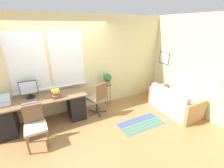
% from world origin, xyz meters
% --- Properties ---
extents(ground_plane, '(14.00, 14.00, 0.00)m').
position_xyz_m(ground_plane, '(0.00, 0.00, 0.00)').
color(ground_plane, '#9E7042').
extents(wall_back_with_window, '(9.00, 0.12, 2.70)m').
position_xyz_m(wall_back_with_window, '(-0.02, 0.74, 1.36)').
color(wall_back_with_window, beige).
rests_on(wall_back_with_window, ground_plane).
extents(wall_right_with_picture, '(0.08, 9.00, 2.70)m').
position_xyz_m(wall_right_with_picture, '(3.24, 0.00, 1.35)').
color(wall_right_with_picture, beige).
rests_on(wall_right_with_picture, ground_plane).
extents(desk, '(2.10, 0.66, 0.75)m').
position_xyz_m(desk, '(-0.68, 0.33, 0.40)').
color(desk, brown).
rests_on(desk, ground_plane).
extents(laptop, '(0.32, 0.30, 0.20)m').
position_xyz_m(laptop, '(-1.48, 0.40, 0.80)').
color(laptop, '#B7B7BC').
rests_on(laptop, desk).
extents(monitor, '(0.39, 0.22, 0.43)m').
position_xyz_m(monitor, '(-0.92, 0.51, 0.96)').
color(monitor, black).
rests_on(monitor, desk).
extents(keyboard, '(0.33, 0.15, 0.02)m').
position_xyz_m(keyboard, '(-0.94, 0.21, 0.76)').
color(keyboard, slate).
rests_on(keyboard, desk).
extents(mouse, '(0.04, 0.06, 0.03)m').
position_xyz_m(mouse, '(-0.70, 0.21, 0.77)').
color(mouse, slate).
rests_on(mouse, desk).
extents(book_stack, '(0.21, 0.19, 0.21)m').
position_xyz_m(book_stack, '(-0.35, 0.21, 0.85)').
color(book_stack, olive).
rests_on(book_stack, desk).
extents(desk_chair_wooden, '(0.44, 0.45, 0.87)m').
position_xyz_m(desk_chair_wooden, '(-0.89, -0.33, 0.48)').
color(desk_chair_wooden, brown).
rests_on(desk_chair_wooden, ground_plane).
extents(office_chair_swivel, '(0.55, 0.54, 0.97)m').
position_xyz_m(office_chair_swivel, '(0.72, 0.17, 0.51)').
color(office_chair_swivel, '#47474C').
rests_on(office_chair_swivel, ground_plane).
extents(couch_loveseat, '(0.74, 1.44, 0.74)m').
position_xyz_m(couch_loveseat, '(2.75, -0.72, 0.26)').
color(couch_loveseat, '#9EA8B2').
rests_on(couch_loveseat, ground_plane).
extents(plant_stand, '(0.21, 0.21, 0.70)m').
position_xyz_m(plant_stand, '(1.19, 0.51, 0.58)').
color(plant_stand, '#333338').
rests_on(plant_stand, ground_plane).
extents(potted_plant, '(0.26, 0.26, 0.35)m').
position_xyz_m(potted_plant, '(1.19, 0.51, 0.90)').
color(potted_plant, '#9E6B4C').
rests_on(potted_plant, plant_stand).
extents(floor_rug_striped, '(1.18, 0.58, 0.01)m').
position_xyz_m(floor_rug_striped, '(1.52, -0.80, 0.00)').
color(floor_rug_striped, '#565B6B').
rests_on(floor_rug_striped, ground_plane).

